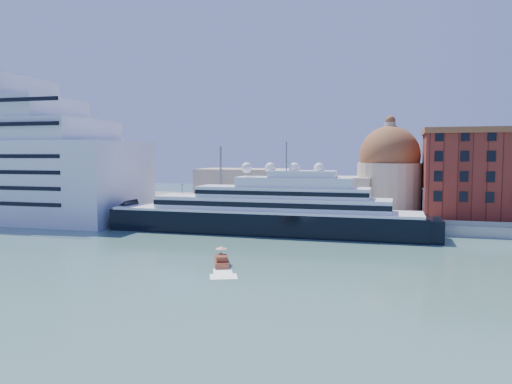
% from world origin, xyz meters
% --- Properties ---
extents(ground, '(400.00, 400.00, 0.00)m').
position_xyz_m(ground, '(0.00, 0.00, 0.00)').
color(ground, '#365E55').
rests_on(ground, ground).
extents(quay, '(180.00, 10.00, 2.50)m').
position_xyz_m(quay, '(0.00, 34.00, 1.25)').
color(quay, gray).
rests_on(quay, ground).
extents(land, '(260.00, 72.00, 2.00)m').
position_xyz_m(land, '(0.00, 75.00, 1.00)').
color(land, slate).
rests_on(land, ground).
extents(quay_fence, '(180.00, 0.10, 1.20)m').
position_xyz_m(quay_fence, '(0.00, 29.50, 3.10)').
color(quay_fence, slate).
rests_on(quay_fence, quay).
extents(superyacht, '(83.40, 11.56, 24.93)m').
position_xyz_m(superyacht, '(-8.40, 23.00, 4.30)').
color(superyacht, black).
rests_on(superyacht, ground).
extents(service_barge, '(14.28, 7.50, 3.06)m').
position_xyz_m(service_barge, '(-31.71, 22.42, 0.88)').
color(service_barge, white).
rests_on(service_barge, ground).
extents(water_taxi, '(4.66, 7.22, 3.26)m').
position_xyz_m(water_taxi, '(-3.95, -11.53, 0.78)').
color(water_taxi, maroon).
rests_on(water_taxi, ground).
extents(warehouse, '(43.00, 19.00, 23.25)m').
position_xyz_m(warehouse, '(52.00, 52.00, 13.79)').
color(warehouse, maroon).
rests_on(warehouse, land).
extents(church, '(66.00, 18.00, 25.50)m').
position_xyz_m(church, '(6.39, 57.72, 10.91)').
color(church, beige).
rests_on(church, land).
extents(lamp_posts, '(120.80, 2.40, 18.00)m').
position_xyz_m(lamp_posts, '(-12.67, 32.27, 9.84)').
color(lamp_posts, slate).
rests_on(lamp_posts, quay).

